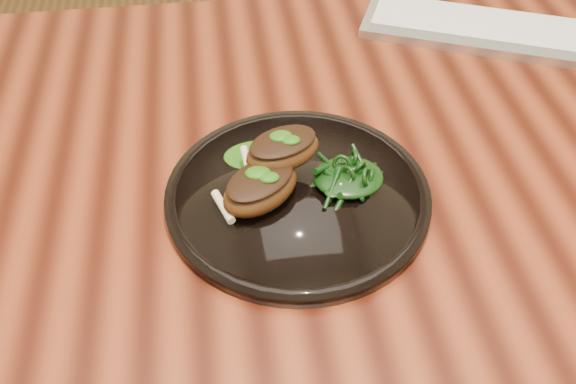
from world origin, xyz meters
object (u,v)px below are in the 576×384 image
object	(u,v)px
plate	(298,195)
keyboard	(504,32)
lamb_chop_front	(260,187)
desk	(358,180)
greens_heap	(349,174)

from	to	relation	value
plate	keyboard	distance (m)	0.50
lamb_chop_front	keyboard	bearing A→B (deg)	38.48
desk	plate	size ratio (longest dim) A/B	5.15
desk	plate	xyz separation A→B (m)	(-0.10, -0.11, 0.09)
plate	desk	bearing A→B (deg)	47.19
greens_heap	keyboard	size ratio (longest dim) A/B	0.18
greens_heap	plate	bearing A→B (deg)	-174.81
keyboard	greens_heap	bearing A→B (deg)	-134.83
plate	greens_heap	distance (m)	0.07
desk	lamb_chop_front	size ratio (longest dim) A/B	13.58
plate	lamb_chop_front	size ratio (longest dim) A/B	2.64
plate	greens_heap	size ratio (longest dim) A/B	3.75
plate	lamb_chop_front	distance (m)	0.06
lamb_chop_front	greens_heap	xyz separation A→B (m)	(0.11, 0.02, -0.01)
plate	greens_heap	bearing A→B (deg)	5.19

